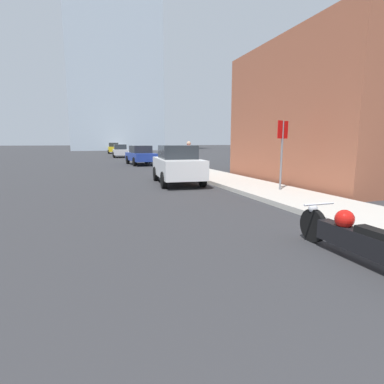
# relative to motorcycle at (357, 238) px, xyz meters

# --- Properties ---
(sidewalk) EXTENTS (2.30, 240.00, 0.15)m
(sidewalk) POSITION_rel_motorcycle_xyz_m (2.28, 35.24, -0.29)
(sidewalk) COLOR #B2ADA3
(sidewalk) RESTS_ON ground_plane
(distant_tower) EXTENTS (20.52, 20.52, 57.15)m
(distant_tower) POSITION_rel_motorcycle_xyz_m (2.82, 75.68, 28.21)
(distant_tower) COLOR silver
(distant_tower) RESTS_ON ground_plane
(motorcycle) EXTENTS (0.62, 2.61, 0.75)m
(motorcycle) POSITION_rel_motorcycle_xyz_m (0.00, 0.00, 0.00)
(motorcycle) COLOR black
(motorcycle) RESTS_ON ground_plane
(parked_car_white) EXTENTS (2.05, 4.16, 1.67)m
(parked_car_white) POSITION_rel_motorcycle_xyz_m (-0.14, 9.31, 0.48)
(parked_car_white) COLOR silver
(parked_car_white) RESTS_ON ground_plane
(parked_car_blue) EXTENTS (2.04, 4.48, 1.54)m
(parked_car_blue) POSITION_rel_motorcycle_xyz_m (0.19, 21.21, 0.42)
(parked_car_blue) COLOR #1E3899
(parked_car_blue) RESTS_ON ground_plane
(parked_car_silver) EXTENTS (1.92, 4.42, 1.55)m
(parked_car_silver) POSITION_rel_motorcycle_xyz_m (-0.15, 34.48, 0.42)
(parked_car_silver) COLOR #BCBCC1
(parked_car_silver) RESTS_ON ground_plane
(parked_car_yellow) EXTENTS (1.91, 4.43, 1.74)m
(parked_car_yellow) POSITION_rel_motorcycle_xyz_m (0.08, 47.83, 0.50)
(parked_car_yellow) COLOR gold
(parked_car_yellow) RESTS_ON ground_plane
(stop_sign) EXTENTS (0.57, 0.26, 2.38)m
(stop_sign) POSITION_rel_motorcycle_xyz_m (2.56, 5.58, 1.40)
(stop_sign) COLOR slate
(stop_sign) RESTS_ON sidewalk
(pedestrian) EXTENTS (0.36, 0.24, 1.71)m
(pedestrian) POSITION_rel_motorcycle_xyz_m (1.68, 13.22, 0.66)
(pedestrian) COLOR brown
(pedestrian) RESTS_ON sidewalk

